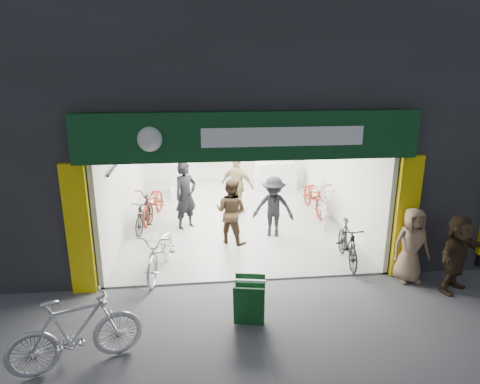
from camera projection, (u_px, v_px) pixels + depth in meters
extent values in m
plane|color=#56565B|center=(248.00, 281.00, 8.85)|extent=(60.00, 60.00, 0.00)
cube|color=#232326|center=(262.00, 10.00, 12.04)|extent=(16.00, 10.00, 4.50)
cube|color=#232326|center=(41.00, 155.00, 12.53)|extent=(5.00, 10.00, 3.50)
cube|color=#232326|center=(414.00, 147.00, 13.72)|extent=(6.00, 10.00, 3.50)
cube|color=#9E9E99|center=(231.00, 215.00, 12.65)|extent=(6.00, 8.00, 0.04)
cube|color=silver|center=(221.00, 139.00, 16.09)|extent=(6.00, 0.20, 3.20)
cube|color=silver|center=(125.00, 165.00, 11.89)|extent=(0.10, 8.00, 3.20)
cube|color=silver|center=(331.00, 160.00, 12.50)|extent=(0.10, 8.00, 3.20)
cube|color=white|center=(230.00, 104.00, 11.71)|extent=(6.00, 8.00, 0.10)
cube|color=black|center=(248.00, 118.00, 7.97)|extent=(6.00, 0.30, 0.30)
cube|color=#0B341B|center=(250.00, 136.00, 7.85)|extent=(6.40, 0.25, 0.90)
cube|color=white|center=(283.00, 137.00, 7.78)|extent=(3.00, 0.02, 0.35)
cube|color=yellow|center=(79.00, 231.00, 8.08)|extent=(0.45, 0.12, 2.60)
cube|color=yellow|center=(406.00, 218.00, 8.75)|extent=(0.45, 0.12, 2.60)
cylinder|color=black|center=(125.00, 152.00, 11.18)|extent=(0.06, 5.00, 0.06)
cube|color=silver|center=(276.00, 176.00, 15.07)|extent=(1.40, 0.60, 1.00)
cube|color=white|center=(242.00, 120.00, 9.07)|extent=(1.30, 0.35, 0.04)
cube|color=white|center=(234.00, 111.00, 10.78)|extent=(1.30, 0.35, 0.04)
cube|color=white|center=(228.00, 104.00, 12.49)|extent=(1.30, 0.35, 0.04)
cube|color=white|center=(224.00, 99.00, 14.21)|extent=(1.30, 0.35, 0.04)
imported|color=silver|center=(161.00, 250.00, 9.09)|extent=(1.03, 2.05, 1.03)
imported|color=black|center=(144.00, 214.00, 11.38)|extent=(0.73, 1.61, 0.93)
imported|color=#97250D|center=(153.00, 202.00, 12.20)|extent=(1.03, 2.05, 1.03)
imported|color=silver|center=(172.00, 183.00, 14.37)|extent=(0.46, 1.57, 0.94)
imported|color=black|center=(348.00, 243.00, 9.52)|extent=(0.61, 1.65, 0.97)
imported|color=maroon|center=(314.00, 196.00, 12.78)|extent=(0.73, 1.97, 1.03)
imported|color=silver|center=(322.00, 203.00, 11.96)|extent=(0.91, 1.99, 1.15)
imported|color=silver|center=(76.00, 332.00, 6.24)|extent=(2.01, 1.16, 1.16)
imported|color=black|center=(186.00, 196.00, 11.41)|extent=(0.81, 0.76, 1.85)
imported|color=#3E2C1C|center=(231.00, 211.00, 10.50)|extent=(1.02, 0.96, 1.67)
imported|color=black|center=(273.00, 208.00, 10.86)|extent=(1.17, 0.87, 1.62)
imported|color=#9C895A|center=(237.00, 185.00, 12.54)|extent=(1.10, 0.95, 1.78)
imported|color=#967657|center=(411.00, 245.00, 8.68)|extent=(0.79, 0.52, 1.59)
imported|color=#3B2B1B|center=(457.00, 254.00, 8.29)|extent=(1.49, 1.18, 1.58)
cube|color=#10421A|center=(249.00, 307.00, 7.15)|extent=(0.55, 0.29, 0.79)
cube|color=#10421A|center=(250.00, 296.00, 7.48)|extent=(0.55, 0.29, 0.79)
cube|color=white|center=(250.00, 281.00, 7.20)|extent=(0.55, 0.15, 0.05)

